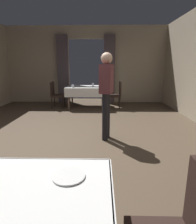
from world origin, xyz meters
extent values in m
plane|color=#4C3D2D|center=(0.00, 0.00, 0.00)|extent=(10.08, 10.08, 0.00)
cube|color=tan|center=(-1.95, 4.20, 1.50)|extent=(2.50, 0.12, 3.00)
cube|color=tan|center=(1.95, 4.20, 1.50)|extent=(2.50, 0.12, 3.00)
cube|color=tan|center=(0.00, 4.20, 2.75)|extent=(1.40, 0.12, 0.50)
cube|color=#4C4247|center=(-0.92, 4.06, 1.32)|extent=(0.44, 0.14, 2.64)
cube|color=#4C4247|center=(0.92, 4.06, 1.32)|extent=(0.44, 0.14, 2.64)
cylinder|color=#7A604C|center=(0.61, -2.47, 0.35)|extent=(0.06, 0.06, 0.71)
cube|color=#7A604C|center=(0.09, -2.85, 0.72)|extent=(1.20, 0.90, 0.03)
cube|color=white|center=(0.09, -2.85, 0.74)|extent=(1.26, 0.96, 0.01)
cube|color=white|center=(0.09, -2.36, 0.63)|extent=(1.26, 0.02, 0.25)
cube|color=white|center=(0.72, -2.85, 0.63)|extent=(0.02, 0.96, 0.25)
cylinder|color=#7A604C|center=(-0.51, 2.73, 0.35)|extent=(0.06, 0.06, 0.71)
cylinder|color=#7A604C|center=(0.66, 2.73, 0.35)|extent=(0.06, 0.06, 0.71)
cylinder|color=#7A604C|center=(-0.51, 3.56, 0.35)|extent=(0.06, 0.06, 0.71)
cylinder|color=#7A604C|center=(0.66, 3.56, 0.35)|extent=(0.06, 0.06, 0.71)
cube|color=#7A604C|center=(0.07, 3.14, 0.72)|extent=(1.33, 0.98, 0.03)
cube|color=white|center=(0.07, 3.14, 0.74)|extent=(1.39, 1.04, 0.01)
cube|color=white|center=(0.07, 2.62, 0.60)|extent=(1.39, 0.02, 0.31)
cube|color=white|center=(0.07, 3.67, 0.60)|extent=(1.39, 0.02, 0.31)
cube|color=white|center=(-0.62, 3.14, 0.60)|extent=(0.02, 1.04, 0.31)
cube|color=white|center=(0.77, 3.14, 0.60)|extent=(0.02, 1.04, 0.31)
cylinder|color=black|center=(-0.74, 3.22, 0.21)|extent=(0.04, 0.04, 0.42)
cylinder|color=black|center=(-0.74, 2.84, 0.21)|extent=(0.04, 0.04, 0.42)
cylinder|color=black|center=(-1.12, 3.22, 0.21)|extent=(0.04, 0.04, 0.42)
cylinder|color=black|center=(-1.12, 2.84, 0.21)|extent=(0.04, 0.04, 0.42)
cube|color=black|center=(-0.93, 3.03, 0.43)|extent=(0.44, 0.44, 0.06)
cube|color=black|center=(-1.13, 3.03, 0.69)|extent=(0.05, 0.42, 0.48)
cylinder|color=black|center=(0.89, 2.84, 0.21)|extent=(0.04, 0.04, 0.42)
cylinder|color=black|center=(0.89, 3.22, 0.21)|extent=(0.04, 0.04, 0.42)
cylinder|color=black|center=(1.27, 2.84, 0.21)|extent=(0.04, 0.04, 0.42)
cylinder|color=black|center=(1.27, 3.22, 0.21)|extent=(0.04, 0.04, 0.42)
cube|color=black|center=(1.08, 3.03, 0.43)|extent=(0.44, 0.44, 0.06)
cube|color=black|center=(1.28, 3.03, 0.69)|extent=(0.05, 0.42, 0.48)
cylinder|color=white|center=(0.43, -2.62, 0.76)|extent=(0.22, 0.22, 0.01)
cylinder|color=silver|center=(-0.37, 2.81, 0.80)|extent=(0.08, 0.08, 0.10)
cylinder|color=silver|center=(0.30, 3.35, 0.80)|extent=(0.07, 0.07, 0.11)
cylinder|color=black|center=(0.75, 0.10, 0.47)|extent=(0.12, 0.12, 0.95)
cylinder|color=black|center=(0.71, -0.08, 0.47)|extent=(0.12, 0.12, 0.95)
cube|color=brown|center=(0.73, 0.01, 1.23)|extent=(0.30, 0.40, 0.55)
sphere|color=tan|center=(0.73, 0.01, 1.61)|extent=(0.22, 0.22, 0.22)
camera|label=1|loc=(0.65, -3.75, 1.47)|focal=30.77mm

